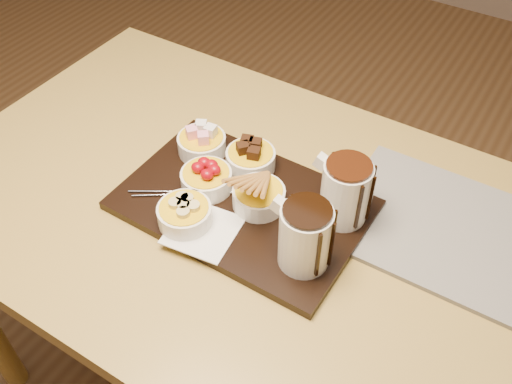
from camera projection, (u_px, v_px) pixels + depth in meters
The scene contains 13 objects.
ground at pixel (238, 377), 1.65m from camera, with size 5.00×5.00×0.00m, color brown.
dining_table at pixel (231, 231), 1.19m from camera, with size 1.20×0.80×0.75m.
serving_board at pixel (243, 205), 1.09m from camera, with size 0.46×0.30×0.02m, color black.
napkin at pixel (203, 230), 1.03m from camera, with size 0.12×0.12×0.00m, color white.
bowl_marshmallows at pixel (202, 144), 1.17m from camera, with size 0.10×0.10×0.04m, color white.
bowl_cake at pixel (251, 160), 1.14m from camera, with size 0.10×0.10×0.04m, color white.
bowl_strawberries at pixel (207, 180), 1.10m from camera, with size 0.10×0.10×0.04m, color white.
bowl_biscotti at pixel (259, 197), 1.07m from camera, with size 0.10×0.10×0.04m, color white.
bowl_bananas at pixel (185, 215), 1.04m from camera, with size 0.10×0.10×0.04m, color white.
pitcher_dark_chocolate at pixel (305, 237), 0.95m from camera, with size 0.09×0.09×0.12m, color silver.
pitcher_milk_chocolate at pixel (345, 192), 1.02m from camera, with size 0.09×0.09×0.12m, color silver.
fondue_skewers at pixel (195, 192), 1.10m from camera, with size 0.26×0.03×0.01m, color silver, non-canonical shape.
newspaper at pixel (441, 227), 1.06m from camera, with size 0.38×0.30×0.01m, color beige.
Camera 1 is at (0.45, -0.63, 1.56)m, focal length 40.00 mm.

